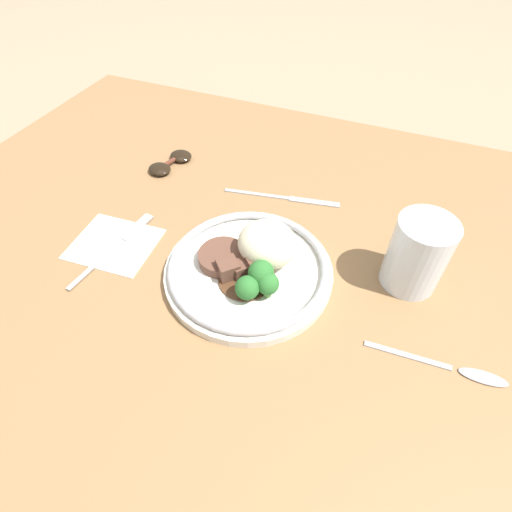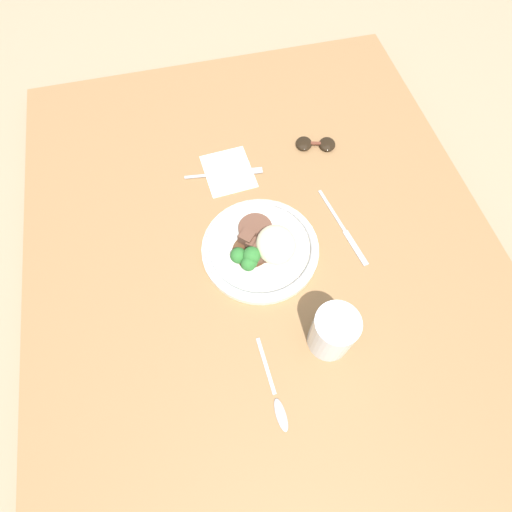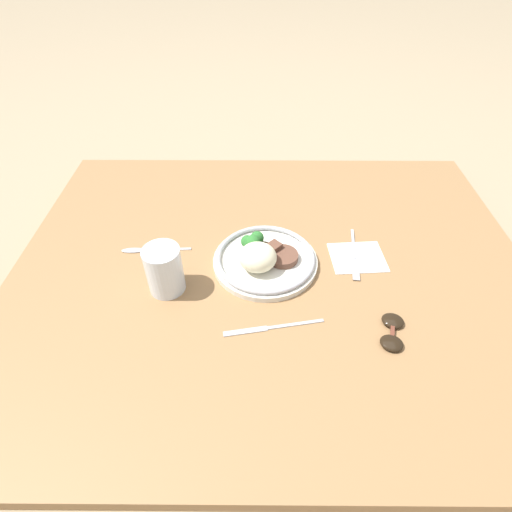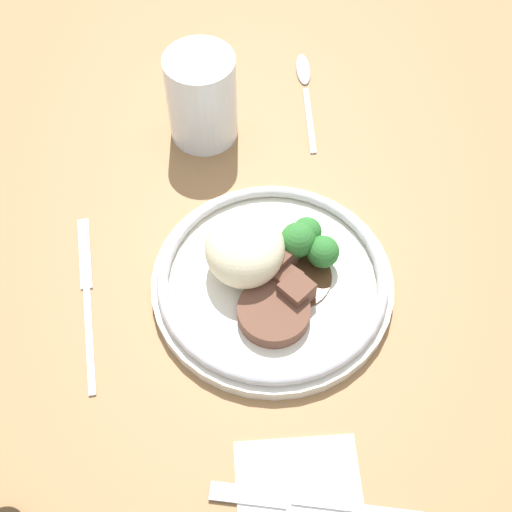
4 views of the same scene
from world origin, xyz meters
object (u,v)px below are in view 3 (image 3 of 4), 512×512
plate (264,258)px  spoon (142,250)px  juice_glass (165,272)px  sunglasses (392,332)px  fork (355,258)px  knife (270,328)px

plate → spoon: 0.30m
plate → spoon: size_ratio=1.44×
juice_glass → sunglasses: (-0.47, 0.12, -0.04)m
juice_glass → sunglasses: size_ratio=1.06×
fork → sunglasses: size_ratio=1.75×
knife → sunglasses: 0.24m
plate → juice_glass: bearing=19.5°
sunglasses → fork: bearing=-64.6°
knife → spoon: spoon is taller
spoon → sunglasses: bearing=153.1°
plate → knife: bearing=93.7°
sunglasses → knife: bearing=13.1°
juice_glass → sunglasses: bearing=165.3°
juice_glass → sunglasses: juice_glass is taller
fork → sunglasses: 0.22m
plate → juice_glass: size_ratio=2.22×
knife → spoon: size_ratio=1.21×
sunglasses → juice_glass: bearing=1.3°
fork → sunglasses: (-0.04, 0.22, 0.00)m
sunglasses → spoon: bearing=-8.0°
fork → knife: size_ratio=0.89×
fork → knife: 0.29m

